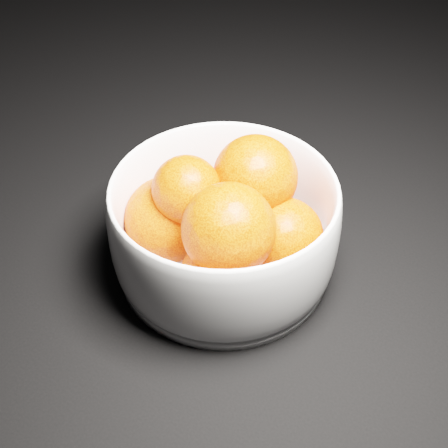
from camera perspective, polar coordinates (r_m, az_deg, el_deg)
The scene contains 3 objects.
ground at distance 0.69m, azimuth -18.10°, elevation 4.32°, with size 3.00×3.00×0.00m, color black.
bowl at distance 0.52m, azimuth 0.00°, elevation -0.38°, with size 0.19×0.19×0.09m.
orange_pile at distance 0.51m, azimuth 0.05°, elevation 0.70°, with size 0.16×0.16×0.11m.
Camera 1 is at (0.47, -0.30, 0.40)m, focal length 50.00 mm.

